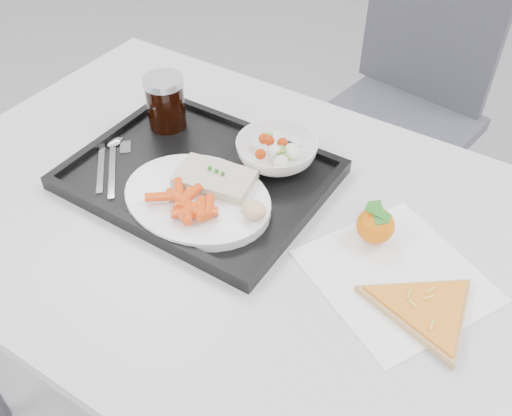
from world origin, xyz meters
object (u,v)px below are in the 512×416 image
(tray, at_px, (199,176))
(table, at_px, (238,240))
(chair, at_px, (408,90))
(pizza_slice, at_px, (426,310))
(cola_glass, at_px, (165,101))
(salad_bowl, at_px, (277,152))
(tangerine, at_px, (375,225))
(dinner_plate, at_px, (197,199))

(tray, bearing_deg, table, -18.54)
(chair, bearing_deg, pizza_slice, -68.90)
(chair, relative_size, cola_glass, 8.61)
(chair, distance_m, pizza_slice, 1.01)
(chair, height_order, salad_bowl, chair)
(tray, bearing_deg, tangerine, 5.48)
(tangerine, xyz_separation_m, pizza_slice, (0.13, -0.10, -0.02))
(pizza_slice, bearing_deg, chair, 111.10)
(dinner_plate, bearing_deg, pizza_slice, 0.17)
(pizza_slice, bearing_deg, dinner_plate, -179.83)
(tray, relative_size, pizza_slice, 1.80)
(table, bearing_deg, salad_bowl, 93.83)
(salad_bowl, distance_m, tangerine, 0.25)
(tray, height_order, pizza_slice, tray)
(salad_bowl, height_order, cola_glass, cola_glass)
(chair, xyz_separation_m, cola_glass, (-0.26, -0.76, 0.28))
(table, relative_size, tangerine, 15.09)
(table, xyz_separation_m, chair, (-0.00, 0.89, -0.15))
(tray, xyz_separation_m, pizza_slice, (0.46, -0.06, 0.00))
(table, xyz_separation_m, cola_glass, (-0.26, 0.13, 0.14))
(table, relative_size, chair, 1.29)
(cola_glass, height_order, tangerine, cola_glass)
(salad_bowl, bearing_deg, cola_glass, -176.14)
(table, height_order, tangerine, tangerine)
(cola_glass, xyz_separation_m, tangerine, (0.48, -0.06, -0.04))
(table, distance_m, pizza_slice, 0.36)
(table, xyz_separation_m, tangerine, (0.22, 0.07, 0.10))
(tangerine, bearing_deg, dinner_plate, -161.46)
(table, relative_size, pizza_slice, 4.80)
(chair, height_order, tangerine, chair)
(dinner_plate, bearing_deg, tangerine, 18.54)
(table, bearing_deg, dinner_plate, -156.88)
(tray, distance_m, cola_glass, 0.18)
(dinner_plate, distance_m, pizza_slice, 0.42)
(chair, relative_size, tangerine, 11.69)
(pizza_slice, bearing_deg, tangerine, 142.91)
(table, bearing_deg, cola_glass, 153.53)
(chair, bearing_deg, tray, -97.15)
(salad_bowl, xyz_separation_m, cola_glass, (-0.25, -0.02, 0.03))
(dinner_plate, xyz_separation_m, salad_bowl, (0.06, 0.17, 0.01))
(dinner_plate, height_order, tangerine, tangerine)
(tray, xyz_separation_m, dinner_plate, (0.05, -0.06, 0.02))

